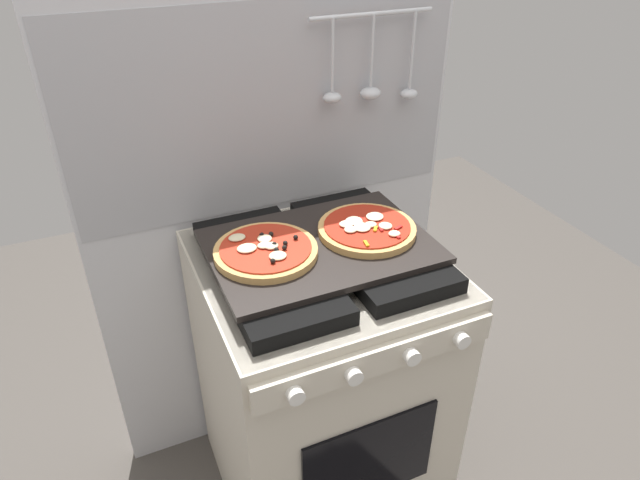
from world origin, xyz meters
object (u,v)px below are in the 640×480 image
(pizza_left, at_px, (266,250))
(pizza_right, at_px, (367,228))
(stove, at_px, (320,380))
(baking_tray, at_px, (320,246))

(pizza_left, xyz_separation_m, pizza_right, (0.27, -0.01, 0.00))
(pizza_left, height_order, pizza_right, pizza_left)
(stove, relative_size, baking_tray, 1.67)
(stove, height_order, pizza_right, pizza_right)
(stove, bearing_deg, baking_tray, 90.00)
(baking_tray, height_order, pizza_right, pizza_right)
(pizza_right, bearing_deg, baking_tray, -179.88)
(pizza_left, relative_size, pizza_right, 1.00)
(stove, height_order, pizza_left, pizza_left)
(stove, xyz_separation_m, baking_tray, (0.00, 0.00, 0.46))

